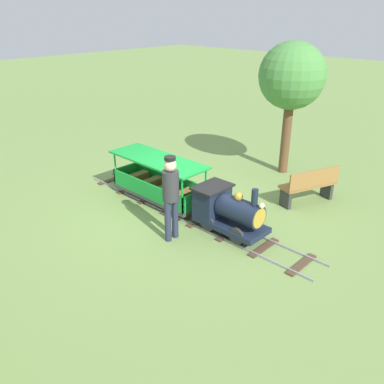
{
  "coord_description": "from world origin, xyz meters",
  "views": [
    {
      "loc": [
        5.33,
        5.43,
        3.93
      ],
      "look_at": [
        0.0,
        0.33,
        0.55
      ],
      "focal_mm": 37.74,
      "sensor_mm": 36.0,
      "label": 1
    }
  ],
  "objects_px": {
    "locomotive": "(227,209)",
    "oak_tree_near": "(292,77)",
    "conductor_person": "(171,192)",
    "passenger_car": "(159,184)",
    "park_bench": "(309,186)"
  },
  "relations": [
    {
      "from": "locomotive",
      "to": "oak_tree_near",
      "type": "relative_size",
      "value": 0.44
    },
    {
      "from": "park_bench",
      "to": "passenger_car",
      "type": "bearing_deg",
      "value": -47.47
    },
    {
      "from": "park_bench",
      "to": "conductor_person",
      "type": "bearing_deg",
      "value": -18.93
    },
    {
      "from": "oak_tree_near",
      "to": "park_bench",
      "type": "bearing_deg",
      "value": 48.77
    },
    {
      "from": "passenger_car",
      "to": "conductor_person",
      "type": "distance_m",
      "value": 1.71
    },
    {
      "from": "passenger_car",
      "to": "conductor_person",
      "type": "relative_size",
      "value": 1.45
    },
    {
      "from": "park_bench",
      "to": "oak_tree_near",
      "type": "xyz_separation_m",
      "value": [
        -1.24,
        -1.41,
        2.0
      ]
    },
    {
      "from": "locomotive",
      "to": "passenger_car",
      "type": "bearing_deg",
      "value": -90.0
    },
    {
      "from": "locomotive",
      "to": "park_bench",
      "type": "xyz_separation_m",
      "value": [
        -2.22,
        0.5,
        -0.07
      ]
    },
    {
      "from": "conductor_person",
      "to": "passenger_car",
      "type": "bearing_deg",
      "value": -123.62
    },
    {
      "from": "conductor_person",
      "to": "locomotive",
      "type": "bearing_deg",
      "value": 147.42
    },
    {
      "from": "conductor_person",
      "to": "oak_tree_near",
      "type": "bearing_deg",
      "value": -175.52
    },
    {
      "from": "locomotive",
      "to": "oak_tree_near",
      "type": "xyz_separation_m",
      "value": [
        -3.45,
        -0.91,
        1.94
      ]
    },
    {
      "from": "locomotive",
      "to": "park_bench",
      "type": "distance_m",
      "value": 2.27
    },
    {
      "from": "passenger_car",
      "to": "park_bench",
      "type": "relative_size",
      "value": 1.73
    }
  ]
}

